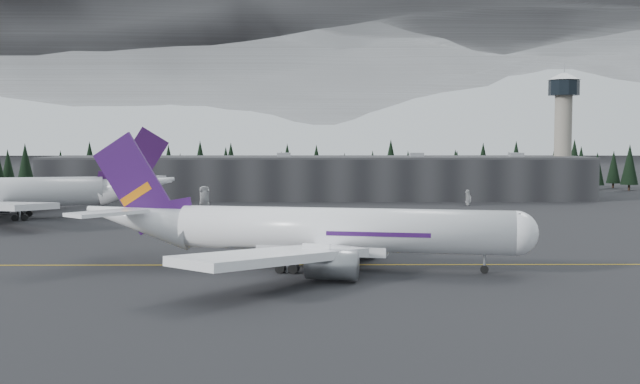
{
  "coord_description": "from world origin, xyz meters",
  "views": [
    {
      "loc": [
        -1.15,
        -115.91,
        18.25
      ],
      "look_at": [
        0.0,
        20.0,
        9.0
      ],
      "focal_mm": 45.0,
      "sensor_mm": 36.0,
      "label": 1
    }
  ],
  "objects_px": {
    "control_tower": "(563,121)",
    "terminal": "(317,177)",
    "jet_parked": "(15,193)",
    "gse_vehicle_b": "(468,203)",
    "jet_main": "(304,230)",
    "gse_vehicle_a": "(204,204)"
  },
  "relations": [
    {
      "from": "gse_vehicle_a",
      "to": "gse_vehicle_b",
      "type": "height_order",
      "value": "gse_vehicle_a"
    },
    {
      "from": "jet_main",
      "to": "gse_vehicle_b",
      "type": "xyz_separation_m",
      "value": [
        43.03,
        102.69,
        -4.64
      ]
    },
    {
      "from": "jet_parked",
      "to": "gse_vehicle_b",
      "type": "xyz_separation_m",
      "value": [
        108.74,
        34.08,
        -5.13
      ]
    },
    {
      "from": "terminal",
      "to": "control_tower",
      "type": "xyz_separation_m",
      "value": [
        75.0,
        3.0,
        17.11
      ]
    },
    {
      "from": "jet_parked",
      "to": "control_tower",
      "type": "bearing_deg",
      "value": -169.67
    },
    {
      "from": "gse_vehicle_b",
      "to": "gse_vehicle_a",
      "type": "bearing_deg",
      "value": -90.1
    },
    {
      "from": "control_tower",
      "to": "terminal",
      "type": "bearing_deg",
      "value": -177.71
    },
    {
      "from": "control_tower",
      "to": "jet_parked",
      "type": "bearing_deg",
      "value": -155.92
    },
    {
      "from": "gse_vehicle_a",
      "to": "gse_vehicle_b",
      "type": "xyz_separation_m",
      "value": [
        70.53,
        2.51,
        -0.02
      ]
    },
    {
      "from": "control_tower",
      "to": "jet_parked",
      "type": "relative_size",
      "value": 0.54
    },
    {
      "from": "terminal",
      "to": "jet_parked",
      "type": "height_order",
      "value": "jet_parked"
    },
    {
      "from": "control_tower",
      "to": "jet_main",
      "type": "height_order",
      "value": "control_tower"
    },
    {
      "from": "terminal",
      "to": "jet_main",
      "type": "bearing_deg",
      "value": -91.09
    },
    {
      "from": "jet_main",
      "to": "gse_vehicle_a",
      "type": "bearing_deg",
      "value": 116.35
    },
    {
      "from": "terminal",
      "to": "jet_parked",
      "type": "bearing_deg",
      "value": -138.18
    },
    {
      "from": "jet_main",
      "to": "jet_parked",
      "type": "xyz_separation_m",
      "value": [
        -65.71,
        68.61,
        0.49
      ]
    },
    {
      "from": "control_tower",
      "to": "gse_vehicle_b",
      "type": "bearing_deg",
      "value": -139.03
    },
    {
      "from": "jet_main",
      "to": "jet_parked",
      "type": "relative_size",
      "value": 0.92
    },
    {
      "from": "jet_parked",
      "to": "gse_vehicle_a",
      "type": "distance_m",
      "value": 49.83
    },
    {
      "from": "control_tower",
      "to": "jet_main",
      "type": "bearing_deg",
      "value": -120.29
    },
    {
      "from": "terminal",
      "to": "control_tower",
      "type": "distance_m",
      "value": 76.98
    },
    {
      "from": "terminal",
      "to": "gse_vehicle_a",
      "type": "height_order",
      "value": "terminal"
    }
  ]
}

